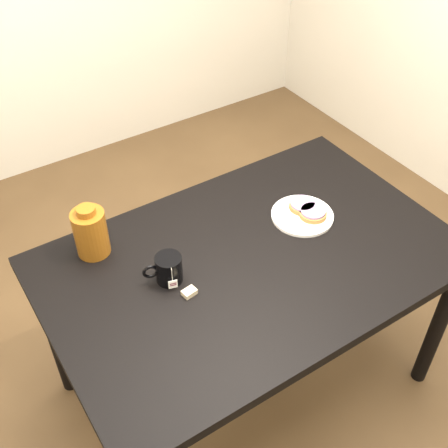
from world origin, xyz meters
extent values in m
plane|color=brown|center=(0.00, 0.00, 0.00)|extent=(4.00, 4.00, 0.00)
cube|color=black|center=(0.00, 0.00, 0.73)|extent=(1.40, 0.90, 0.04)
cylinder|color=black|center=(0.64, -0.39, 0.35)|extent=(0.06, 0.06, 0.71)
cylinder|color=black|center=(-0.64, 0.39, 0.35)|extent=(0.06, 0.06, 0.71)
cylinder|color=black|center=(0.64, 0.39, 0.35)|extent=(0.06, 0.06, 0.71)
cylinder|color=white|center=(0.28, 0.07, 0.76)|extent=(0.23, 0.23, 0.01)
torus|color=white|center=(0.28, 0.07, 0.76)|extent=(0.23, 0.23, 0.01)
cylinder|color=brown|center=(0.30, 0.10, 0.77)|extent=(0.14, 0.14, 0.02)
cylinder|color=#9578A2|center=(0.30, 0.10, 0.79)|extent=(0.13, 0.13, 0.01)
cylinder|color=brown|center=(0.31, 0.04, 0.77)|extent=(0.13, 0.13, 0.02)
cylinder|color=#9578A2|center=(0.31, 0.04, 0.79)|extent=(0.11, 0.11, 0.01)
cylinder|color=black|center=(-0.28, 0.06, 0.80)|extent=(0.11, 0.11, 0.10)
cylinder|color=black|center=(-0.28, 0.06, 0.84)|extent=(0.08, 0.08, 0.00)
torus|color=black|center=(-0.34, 0.08, 0.80)|extent=(0.05, 0.02, 0.05)
cylinder|color=beige|center=(-0.30, 0.02, 0.82)|extent=(0.00, 0.00, 0.05)
cube|color=white|center=(-0.30, 0.02, 0.78)|extent=(0.03, 0.01, 0.03)
cube|color=#C6B793|center=(-0.26, -0.03, 0.76)|extent=(0.05, 0.04, 0.02)
cylinder|color=#5E300C|center=(-0.44, 0.32, 0.84)|extent=(0.13, 0.13, 0.17)
cylinder|color=#5E300C|center=(-0.44, 0.32, 0.93)|extent=(0.06, 0.06, 0.02)
camera|label=1|loc=(-0.82, -1.09, 2.11)|focal=45.00mm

